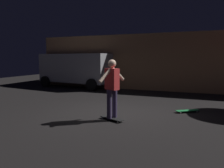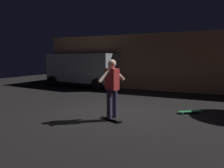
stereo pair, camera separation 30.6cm
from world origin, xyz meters
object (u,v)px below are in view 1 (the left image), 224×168
skateboard_spare (187,111)px  skater (112,84)px  skateboard_ridden (112,118)px  parked_van (77,68)px

skateboard_spare → skater: skater is taller
skateboard_ridden → skater: 0.98m
skateboard_ridden → skater: bearing=104.0°
skateboard_ridden → skateboard_spare: 2.65m
parked_van → skateboard_spare: parked_van is taller
skateboard_ridden → skater: skater is taller
skateboard_spare → skateboard_ridden: bearing=-137.8°
skateboard_spare → skater: size_ratio=0.45×
skater → skateboard_ridden: bearing=-76.0°
skateboard_spare → skater: (-1.96, -1.78, 0.98)m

